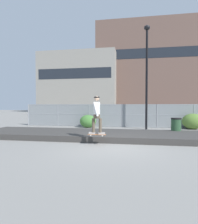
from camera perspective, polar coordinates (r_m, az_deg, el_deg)
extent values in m
plane|color=gray|center=(8.36, 3.54, -10.21)|extent=(120.00, 120.00, 0.00)
cube|color=#3D3A38|center=(10.72, 4.98, -6.73)|extent=(15.36, 3.30, 0.29)
cube|color=#9E5B33|center=(8.78, -0.63, -6.53)|extent=(0.80, 0.21, 0.02)
cylinder|color=silver|center=(8.83, 1.14, -6.71)|extent=(0.05, 0.03, 0.05)
cylinder|color=silver|center=(8.65, 0.97, -6.89)|extent=(0.05, 0.03, 0.05)
cylinder|color=silver|center=(8.92, -2.20, -6.63)|extent=(0.05, 0.03, 0.05)
cylinder|color=silver|center=(8.74, -2.43, -6.80)|extent=(0.05, 0.03, 0.05)
cube|color=#99999E|center=(8.74, 1.06, -6.66)|extent=(0.05, 0.14, 0.01)
cube|color=#99999E|center=(8.83, -2.31, -6.58)|extent=(0.05, 0.14, 0.01)
cube|color=#B2ADA8|center=(8.74, 0.80, -6.22)|extent=(0.28, 0.10, 0.09)
cube|color=#B2ADA8|center=(8.81, -2.05, -6.16)|extent=(0.28, 0.10, 0.09)
cylinder|color=brown|center=(8.70, 0.37, -3.89)|extent=(0.13, 0.13, 0.62)
cylinder|color=brown|center=(8.75, -1.63, -3.86)|extent=(0.13, 0.13, 0.62)
cube|color=brown|center=(8.69, -0.64, -1.25)|extent=(0.25, 0.34, 0.18)
cube|color=white|center=(8.68, -0.64, 1.12)|extent=(0.23, 0.38, 0.54)
cylinder|color=white|center=(8.92, -0.37, 0.76)|extent=(0.23, 0.09, 0.58)
cylinder|color=white|center=(8.44, -0.92, 0.69)|extent=(0.23, 0.09, 0.58)
sphere|color=tan|center=(8.69, -0.64, 3.93)|extent=(0.21, 0.21, 0.21)
cylinder|color=black|center=(8.69, -0.64, 4.31)|extent=(0.24, 0.24, 0.05)
cylinder|color=gray|center=(18.37, -19.83, -0.78)|extent=(0.06, 0.06, 1.85)
cylinder|color=gray|center=(17.18, -11.88, -0.89)|extent=(0.06, 0.06, 1.85)
cylinder|color=gray|center=(16.36, -2.96, -0.99)|extent=(0.06, 0.06, 1.85)
cylinder|color=gray|center=(15.98, 6.64, -1.07)|extent=(0.06, 0.06, 1.85)
cylinder|color=gray|center=(16.06, 16.42, -1.12)|extent=(0.06, 0.06, 1.85)
cylinder|color=gray|center=(16.60, 25.83, -1.14)|extent=(0.06, 0.06, 1.85)
cylinder|color=gray|center=(15.96, 6.65, 2.11)|extent=(16.39, 0.04, 0.04)
cylinder|color=gray|center=(15.98, 6.64, -0.73)|extent=(16.39, 0.04, 0.04)
cylinder|color=gray|center=(16.05, 6.62, -4.15)|extent=(16.39, 0.04, 0.04)
cube|color=gray|center=(15.98, 6.64, -1.07)|extent=(16.39, 0.01, 1.85)
cylinder|color=black|center=(14.89, 13.65, 8.95)|extent=(0.16, 0.16, 7.18)
ellipsoid|color=black|center=(15.80, 13.76, 22.65)|extent=(0.44, 0.44, 0.36)
cube|color=#474C54|center=(19.95, -0.38, -1.19)|extent=(4.55, 2.19, 0.70)
cube|color=#23282D|center=(19.97, -0.93, 0.74)|extent=(2.34, 1.79, 0.64)
cylinder|color=black|center=(20.48, 3.94, -2.09)|extent=(0.66, 0.30, 0.64)
cylinder|color=black|center=(18.81, 2.93, -2.45)|extent=(0.66, 0.30, 0.64)
cylinder|color=black|center=(21.18, -3.32, -1.96)|extent=(0.66, 0.30, 0.64)
cylinder|color=black|center=(19.57, -4.90, -2.28)|extent=(0.66, 0.30, 0.64)
cube|color=gray|center=(53.84, -5.55, 8.21)|extent=(19.81, 11.24, 15.28)
cube|color=#1E232B|center=(48.72, -7.35, 11.04)|extent=(18.22, 0.04, 2.50)
cube|color=brown|center=(58.57, 14.15, 11.85)|extent=(28.04, 13.79, 23.78)
cube|color=#1E232B|center=(52.43, 14.77, 16.22)|extent=(25.80, 0.04, 2.50)
ellipsoid|color=#477F38|center=(15.61, -3.22, -2.68)|extent=(1.30, 1.06, 1.00)
ellipsoid|color=#567A33|center=(16.03, 25.52, -2.48)|extent=(1.50, 1.23, 1.16)
cylinder|color=#2D5133|center=(12.32, 21.46, -4.18)|extent=(0.56, 0.56, 0.95)
cylinder|color=black|center=(12.27, 21.49, -1.79)|extent=(0.59, 0.59, 0.08)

